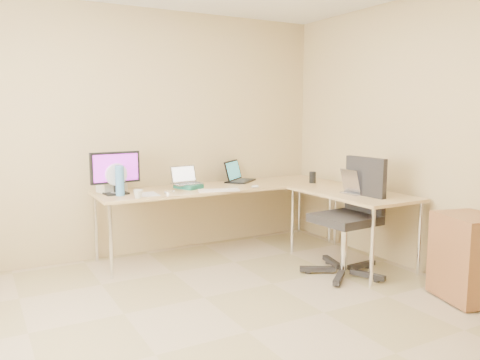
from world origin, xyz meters
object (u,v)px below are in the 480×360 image
water_bottle (120,181)px  desk_fan (115,180)px  desk_main (221,219)px  desk_return (351,228)px  mug (138,194)px  laptop_return (358,184)px  office_chair (345,223)px  monitor (115,173)px  cabinet (468,257)px  keyboard (219,190)px  laptop_center (187,175)px  laptop_black (240,171)px

water_bottle → desk_fan: bearing=97.7°
desk_main → desk_return: size_ratio=2.04×
mug → laptop_return: size_ratio=0.29×
desk_fan → office_chair: bearing=-48.5°
monitor → cabinet: (2.25, -2.23, -0.58)m
water_bottle → desk_main: bearing=3.8°
water_bottle → desk_fan: water_bottle is taller
office_chair → cabinet: size_ratio=1.61×
keyboard → cabinet: size_ratio=0.59×
mug → office_chair: bearing=-29.2°
laptop_center → office_chair: office_chair is taller
monitor → laptop_black: bearing=0.8°
desk_return → mug: mug is taller
desk_return → monitor: size_ratio=2.66×
laptop_center → laptop_return: laptop_center is taller
monitor → office_chair: 2.24m
laptop_black → desk_fan: (-1.48, -0.16, 0.02)m
desk_main → desk_fan: (-1.13, 0.03, 0.50)m
desk_main → monitor: bearing=178.8°
monitor → cabinet: monitor is taller
desk_fan → water_bottle: bearing=-95.6°
cabinet → laptop_center: bearing=138.4°
laptop_black → laptop_center: bearing=152.1°
desk_fan → mug: bearing=-83.3°
mug → monitor: bearing=110.7°
desk_main → laptop_center: laptop_center is taller
laptop_center → office_chair: (1.05, -1.27, -0.37)m
mug → water_bottle: water_bottle is taller
laptop_black → office_chair: 1.51m
laptop_black → desk_fan: size_ratio=1.40×
mug → water_bottle: bearing=115.5°
water_bottle → laptop_return: size_ratio=0.98×
desk_main → laptop_center: bearing=174.1°
laptop_black → mug: (-1.36, -0.49, -0.08)m
desk_main → water_bottle: water_bottle is taller
desk_main → desk_return: (0.98, -1.00, 0.00)m
water_bottle → cabinet: size_ratio=0.42×
keyboard → desk_fan: bearing=177.7°
laptop_center → office_chair: size_ratio=0.26×
mug → office_chair: office_chair is taller
monitor → laptop_black: (1.48, 0.17, -0.09)m
laptop_black → cabinet: laptop_black is taller
desk_return → water_bottle: (-2.09, 0.93, 0.51)m
water_bottle → laptop_return: 2.30m
keyboard → cabinet: 2.34m
keyboard → laptop_return: laptop_return is taller
office_chair → keyboard: bearing=128.3°
monitor → keyboard: 1.03m
laptop_black → desk_fan: desk_fan is taller
keyboard → desk_fan: desk_fan is taller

